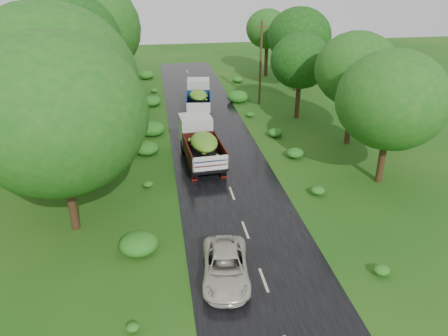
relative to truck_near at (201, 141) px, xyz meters
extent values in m
plane|color=#11470F|center=(1.33, -12.93, -1.52)|extent=(120.00, 120.00, 0.00)
cube|color=black|center=(1.33, -7.93, -1.51)|extent=(6.50, 80.00, 0.02)
cube|color=#BFB78C|center=(1.33, -12.93, -1.50)|extent=(0.12, 1.60, 0.00)
cube|color=#BFB78C|center=(1.33, -8.93, -1.50)|extent=(0.12, 1.60, 0.00)
cube|color=#BFB78C|center=(1.33, -4.93, -1.50)|extent=(0.12, 1.60, 0.00)
cube|color=#BFB78C|center=(1.33, -0.93, -1.50)|extent=(0.12, 1.60, 0.00)
cube|color=#BFB78C|center=(1.33, 3.07, -1.50)|extent=(0.12, 1.60, 0.00)
cube|color=#BFB78C|center=(1.33, 7.07, -1.50)|extent=(0.12, 1.60, 0.00)
cube|color=#BFB78C|center=(1.33, 11.07, -1.50)|extent=(0.12, 1.60, 0.00)
cube|color=#BFB78C|center=(1.33, 15.07, -1.50)|extent=(0.12, 1.60, 0.00)
cube|color=#BFB78C|center=(1.33, 19.07, -1.50)|extent=(0.12, 1.60, 0.00)
cube|color=#BFB78C|center=(1.33, 23.07, -1.50)|extent=(0.12, 1.60, 0.00)
cube|color=#BFB78C|center=(1.33, 27.07, -1.50)|extent=(0.12, 1.60, 0.00)
cube|color=black|center=(0.02, -0.32, -0.87)|extent=(2.12, 5.75, 0.28)
cylinder|color=black|center=(-1.09, 1.66, -1.02)|extent=(0.35, 1.02, 1.00)
cylinder|color=black|center=(0.85, 1.80, -1.02)|extent=(0.35, 1.02, 1.00)
cylinder|color=black|center=(-0.86, -1.67, -1.02)|extent=(0.35, 1.02, 1.00)
cylinder|color=black|center=(1.08, -1.53, -1.02)|extent=(0.35, 1.02, 1.00)
cylinder|color=black|center=(-0.78, -2.69, -1.02)|extent=(0.35, 1.02, 1.00)
cylinder|color=black|center=(1.15, -2.55, -1.02)|extent=(0.35, 1.02, 1.00)
cube|color=maroon|center=(-0.76, -3.03, -1.24)|extent=(0.34, 0.06, 0.45)
cube|color=maroon|center=(1.18, -2.89, -1.24)|extent=(0.34, 0.06, 0.45)
cube|color=silver|center=(-0.14, 1.93, 0.22)|extent=(2.34, 2.05, 1.90)
cube|color=black|center=(0.10, -1.37, -0.65)|extent=(2.60, 4.46, 0.16)
cube|color=#44160C|center=(-1.01, -1.45, -0.10)|extent=(0.38, 4.30, 0.95)
cube|color=#44160C|center=(1.21, -1.29, -0.10)|extent=(0.38, 4.30, 0.95)
cube|color=#44160C|center=(-0.05, 0.74, -0.10)|extent=(2.30, 0.24, 0.95)
cube|color=silver|center=(0.25, -3.48, -0.10)|extent=(2.30, 0.24, 0.95)
ellipsoid|color=#3A8418|center=(0.10, -1.37, 0.50)|extent=(2.19, 3.75, 1.00)
cube|color=black|center=(1.03, 10.90, -0.91)|extent=(2.20, 5.45, 0.26)
cylinder|color=black|center=(0.34, 12.91, -1.05)|extent=(0.37, 0.96, 0.94)
cylinder|color=black|center=(2.15, 12.71, -1.05)|extent=(0.37, 0.96, 0.94)
cylinder|color=black|center=(-0.01, 9.80, -1.05)|extent=(0.37, 0.96, 0.94)
cylinder|color=black|center=(1.80, 9.60, -1.05)|extent=(0.37, 0.96, 0.94)
cylinder|color=black|center=(-0.12, 8.84, -1.05)|extent=(0.37, 0.96, 0.94)
cylinder|color=black|center=(1.70, 8.64, -1.05)|extent=(0.37, 0.96, 0.94)
cube|color=maroon|center=(-0.15, 8.53, -1.26)|extent=(0.32, 0.07, 0.42)
cube|color=maroon|center=(1.66, 8.32, -1.26)|extent=(0.32, 0.07, 0.42)
cube|color=silver|center=(1.27, 13.00, 0.11)|extent=(2.26, 2.01, 1.79)
cube|color=black|center=(0.92, 9.91, -0.71)|extent=(2.60, 4.26, 0.15)
cube|color=navy|center=(-0.12, 10.03, -0.18)|extent=(0.52, 4.03, 0.89)
cube|color=navy|center=(1.96, 9.80, -0.18)|extent=(0.52, 4.03, 0.89)
cube|color=navy|center=(1.14, 11.89, -0.18)|extent=(2.16, 0.31, 0.89)
cube|color=silver|center=(0.70, 7.94, -0.18)|extent=(2.16, 0.31, 0.89)
ellipsoid|color=#3A8418|center=(0.92, 9.91, 0.38)|extent=(2.18, 3.58, 0.94)
imported|color=beige|center=(-0.31, -12.50, -0.90)|extent=(2.54, 4.56, 1.20)
cylinder|color=#382616|center=(7.16, 12.56, 2.37)|extent=(0.22, 0.22, 7.80)
cube|color=#382616|center=(7.16, 12.56, 5.69)|extent=(1.37, 0.15, 0.10)
cylinder|color=black|center=(-7.46, -7.31, 2.06)|extent=(0.45, 0.45, 7.16)
ellipsoid|color=#0B3C0E|center=(-7.46, -7.31, 4.78)|extent=(4.14, 4.14, 3.73)
cylinder|color=black|center=(-8.85, -1.38, 2.06)|extent=(0.45, 0.45, 7.16)
ellipsoid|color=#0B3C0E|center=(-8.85, -1.38, 4.78)|extent=(4.53, 4.53, 4.08)
cylinder|color=black|center=(-7.03, 1.94, 1.90)|extent=(0.44, 0.44, 6.86)
ellipsoid|color=#0B3C0E|center=(-7.03, 1.94, 4.51)|extent=(3.57, 3.57, 3.21)
cylinder|color=black|center=(-9.46, 7.99, 2.41)|extent=(0.47, 0.47, 7.86)
ellipsoid|color=#0B3C0E|center=(-9.46, 7.99, 5.39)|extent=(4.22, 4.22, 3.79)
cylinder|color=black|center=(-9.13, 13.66, 1.91)|extent=(0.44, 0.44, 6.86)
ellipsoid|color=#0B3C0E|center=(-9.13, 13.66, 4.52)|extent=(3.52, 3.52, 3.17)
cylinder|color=black|center=(-9.33, 18.07, 2.27)|extent=(0.46, 0.46, 7.58)
ellipsoid|color=#0B3C0E|center=(-9.33, 18.07, 5.15)|extent=(4.71, 4.71, 4.24)
cylinder|color=black|center=(-8.65, 22.04, 2.47)|extent=(0.47, 0.47, 7.99)
ellipsoid|color=#0B3C0E|center=(-8.65, 22.04, 5.50)|extent=(3.55, 3.55, 3.19)
cylinder|color=black|center=(10.84, -4.83, 1.52)|extent=(0.43, 0.43, 6.10)
ellipsoid|color=#185A16|center=(10.84, -4.83, 3.84)|extent=(3.62, 3.62, 3.26)
cylinder|color=black|center=(11.48, 1.57, 1.72)|extent=(0.44, 0.44, 6.49)
ellipsoid|color=#185A16|center=(11.48, 1.57, 4.19)|extent=(3.44, 3.44, 3.10)
cylinder|color=black|center=(9.49, 7.96, 1.33)|extent=(0.42, 0.42, 5.71)
ellipsoid|color=#185A16|center=(9.49, 7.96, 3.50)|extent=(3.22, 3.22, 2.89)
cylinder|color=black|center=(12.11, 16.49, 1.70)|extent=(0.43, 0.43, 6.44)
ellipsoid|color=#185A16|center=(12.11, 16.49, 4.14)|extent=(3.60, 3.60, 3.24)
cylinder|color=black|center=(10.52, 23.38, 1.60)|extent=(0.43, 0.43, 6.24)
ellipsoid|color=#185A16|center=(10.52, 23.38, 3.97)|extent=(3.16, 3.16, 2.84)
camera|label=1|loc=(-2.84, -27.69, 11.33)|focal=35.00mm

